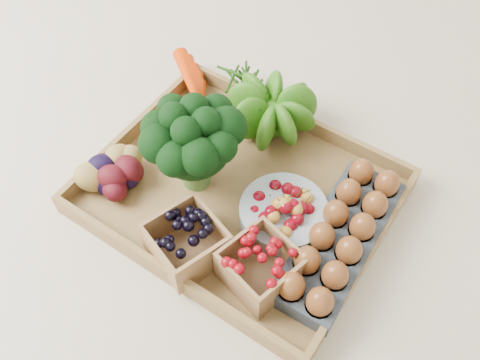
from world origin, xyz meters
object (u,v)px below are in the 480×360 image
Objects in this scene: cherry_bowl at (283,215)px; broccoli at (194,157)px; tray at (240,196)px; egg_carton at (339,241)px.

broccoli is at bearing -176.01° from cherry_bowl.
tray is 0.22m from egg_carton.
tray is at bearing 175.83° from cherry_bowl.
egg_carton is at bearing 4.40° from broccoli.
broccoli is 0.20m from cherry_bowl.
cherry_bowl is 0.50× the size of egg_carton.
egg_carton reaches higher than tray.
broccoli reaches higher than tray.
egg_carton is at bearing 5.10° from cherry_bowl.
broccoli reaches higher than cherry_bowl.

